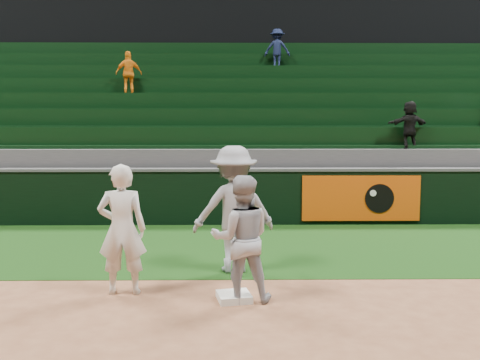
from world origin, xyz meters
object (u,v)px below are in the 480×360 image
first_baseman (122,229)px  base_coach (234,209)px  baserunner (241,239)px  first_base (234,297)px

first_baseman → base_coach: (1.47, 1.04, 0.10)m
baserunner → base_coach: bearing=-89.2°
first_baseman → baserunner: bearing=164.7°
first_base → baserunner: size_ratio=0.25×
first_base → baserunner: 0.76m
base_coach → baserunner: bearing=83.4°
first_baseman → base_coach: base_coach is taller
first_baseman → baserunner: size_ratio=1.07×
first_base → base_coach: size_ratio=0.21×
first_baseman → first_base: bearing=164.1°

